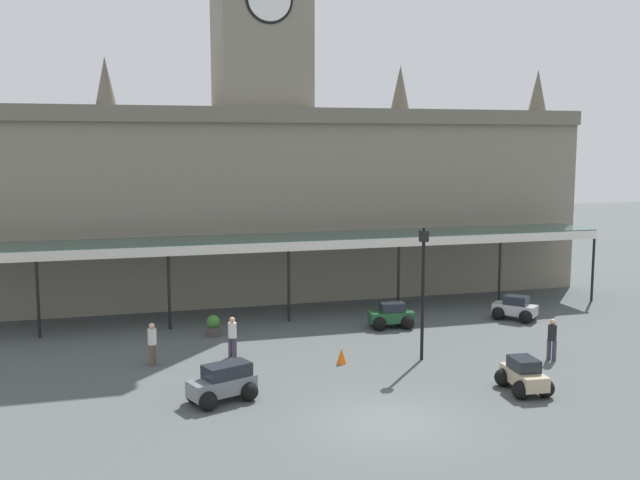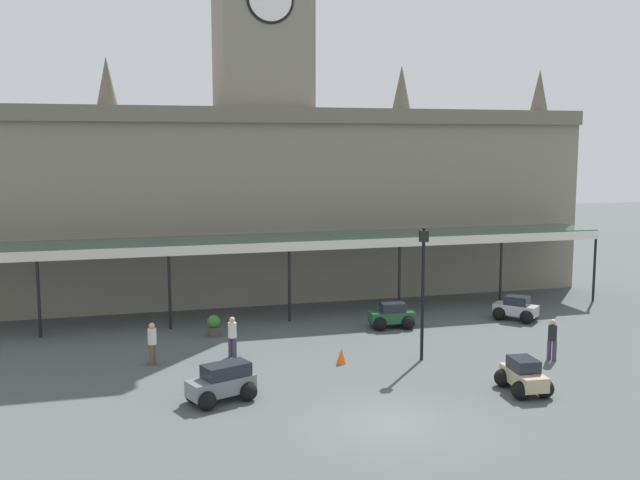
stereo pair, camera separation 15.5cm
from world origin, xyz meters
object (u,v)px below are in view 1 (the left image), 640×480
at_px(car_silver_sedan, 515,310).
at_px(planter_by_canopy, 213,326).
at_px(car_grey_estate, 223,385).
at_px(pedestrian_crossing_forecourt, 552,338).
at_px(car_beige_sedan, 524,377).
at_px(traffic_cone, 342,356).
at_px(pedestrian_near_entrance, 152,342).
at_px(pedestrian_beside_cars, 232,336).
at_px(victorian_lamppost, 423,279).
at_px(car_green_sedan, 391,317).

distance_m(car_silver_sedan, planter_by_canopy, 14.60).
distance_m(car_grey_estate, pedestrian_crossing_forecourt, 13.30).
xyz_separation_m(car_beige_sedan, traffic_cone, (-5.12, 4.80, -0.20)).
height_order(car_beige_sedan, pedestrian_near_entrance, pedestrian_near_entrance).
height_order(pedestrian_near_entrance, pedestrian_beside_cars, same).
height_order(pedestrian_crossing_forecourt, traffic_cone, pedestrian_crossing_forecourt).
height_order(car_silver_sedan, pedestrian_beside_cars, pedestrian_beside_cars).
xyz_separation_m(pedestrian_beside_cars, planter_by_canopy, (-0.31, 3.49, -0.42)).
bearing_deg(pedestrian_crossing_forecourt, victorian_lamppost, 163.87).
bearing_deg(pedestrian_crossing_forecourt, car_green_sedan, 123.00).
relative_size(car_silver_sedan, car_beige_sedan, 1.06).
xyz_separation_m(pedestrian_near_entrance, traffic_cone, (7.12, -1.85, -0.60)).
xyz_separation_m(pedestrian_crossing_forecourt, pedestrian_near_entrance, (-15.30, 3.64, 0.00)).
xyz_separation_m(car_grey_estate, planter_by_canopy, (0.78, 8.40, -0.07)).
relative_size(car_beige_sedan, traffic_cone, 3.44).
height_order(car_grey_estate, pedestrian_near_entrance, pedestrian_near_entrance).
bearing_deg(victorian_lamppost, car_green_sedan, 82.29).
bearing_deg(car_beige_sedan, car_green_sedan, 97.16).
relative_size(pedestrian_crossing_forecourt, pedestrian_beside_cars, 1.00).
distance_m(pedestrian_crossing_forecourt, pedestrian_near_entrance, 15.73).
relative_size(car_silver_sedan, traffic_cone, 3.65).
bearing_deg(planter_by_canopy, car_grey_estate, -95.34).
distance_m(pedestrian_crossing_forecourt, planter_by_canopy, 14.43).
relative_size(car_silver_sedan, pedestrian_near_entrance, 1.34).
relative_size(pedestrian_beside_cars, traffic_cone, 2.73).
distance_m(victorian_lamppost, traffic_cone, 4.40).
xyz_separation_m(victorian_lamppost, planter_by_canopy, (-7.51, 5.82, -2.79)).
height_order(pedestrian_crossing_forecourt, pedestrian_beside_cars, same).
xyz_separation_m(car_green_sedan, car_beige_sedan, (1.20, -9.56, 0.00)).
bearing_deg(traffic_cone, car_beige_sedan, -43.15).
bearing_deg(traffic_cone, car_green_sedan, 50.54).
xyz_separation_m(car_silver_sedan, traffic_cone, (-10.29, -4.54, -0.20)).
distance_m(car_grey_estate, traffic_cone, 5.87).
bearing_deg(pedestrian_near_entrance, pedestrian_crossing_forecourt, -13.40).
distance_m(pedestrian_beside_cars, victorian_lamppost, 7.93).
height_order(car_grey_estate, pedestrian_crossing_forecourt, pedestrian_crossing_forecourt).
distance_m(car_beige_sedan, pedestrian_crossing_forecourt, 4.30).
bearing_deg(car_beige_sedan, pedestrian_near_entrance, 151.51).
distance_m(car_grey_estate, car_beige_sedan, 10.36).
height_order(car_green_sedan, planter_by_canopy, car_green_sedan).
bearing_deg(victorian_lamppost, pedestrian_crossing_forecourt, -16.13).
bearing_deg(pedestrian_crossing_forecourt, pedestrian_near_entrance, 166.60).
relative_size(car_beige_sedan, pedestrian_beside_cars, 1.26).
distance_m(car_silver_sedan, pedestrian_beside_cars, 14.50).
distance_m(car_green_sedan, pedestrian_near_entrance, 11.43).
distance_m(pedestrian_near_entrance, victorian_lamppost, 10.84).
bearing_deg(traffic_cone, pedestrian_crossing_forecourt, -12.40).
bearing_deg(traffic_cone, planter_by_canopy, 128.15).
bearing_deg(car_silver_sedan, pedestrian_near_entrance, -171.21).
distance_m(car_silver_sedan, pedestrian_near_entrance, 17.62).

